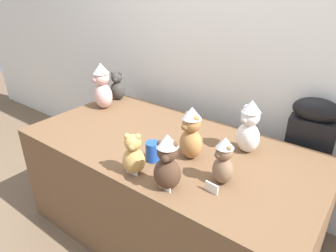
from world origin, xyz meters
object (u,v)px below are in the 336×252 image
object	(u,v)px
teddy_bear_blush	(102,87)
teddy_bear_honey	(134,155)
display_table	(168,190)
teddy_bear_snow	(249,127)
teddy_bear_caramel	(191,134)
instrument_case	(303,167)
party_cup_blue	(153,151)
teddy_bear_cocoa	(167,163)
teddy_bear_mocha	(223,161)
teddy_bear_charcoal	(117,87)

from	to	relation	value
teddy_bear_blush	teddy_bear_honey	bearing A→B (deg)	-13.19
display_table	teddy_bear_snow	bearing A→B (deg)	26.64
teddy_bear_caramel	instrument_case	bearing A→B (deg)	69.07
teddy_bear_snow	party_cup_blue	bearing A→B (deg)	-112.49
teddy_bear_blush	party_cup_blue	distance (m)	0.88
display_table	teddy_bear_cocoa	bearing A→B (deg)	-53.37
teddy_bear_blush	teddy_bear_caramel	distance (m)	0.96
instrument_case	teddy_bear_caramel	bearing A→B (deg)	-132.99
display_table	teddy_bear_cocoa	xyz separation A→B (m)	(0.26, -0.35, 0.50)
instrument_case	teddy_bear_honey	bearing A→B (deg)	-129.54
party_cup_blue	teddy_bear_cocoa	bearing A→B (deg)	-35.14
instrument_case	teddy_bear_mocha	size ratio (longest dim) A/B	3.95
teddy_bear_honey	party_cup_blue	bearing A→B (deg)	56.72
teddy_bear_honey	teddy_bear_caramel	bearing A→B (deg)	30.97
teddy_bear_blush	teddy_bear_snow	world-z (taller)	teddy_bear_blush
teddy_bear_blush	teddy_bear_charcoal	bearing A→B (deg)	122.44
display_table	teddy_bear_honey	size ratio (longest dim) A/B	8.05
instrument_case	teddy_bear_mocha	distance (m)	0.84
display_table	instrument_case	xyz separation A→B (m)	(0.68, 0.59, 0.14)
display_table	teddy_bear_snow	xyz separation A→B (m)	(0.42, 0.21, 0.51)
teddy_bear_honey	teddy_bear_snow	bearing A→B (deg)	23.25
display_table	teddy_bear_honey	xyz separation A→B (m)	(0.05, -0.35, 0.46)
teddy_bear_snow	teddy_bear_cocoa	bearing A→B (deg)	-85.98
display_table	teddy_bear_blush	distance (m)	0.93
instrument_case	teddy_bear_charcoal	world-z (taller)	instrument_case
teddy_bear_charcoal	teddy_bear_cocoa	bearing A→B (deg)	-64.12
instrument_case	teddy_bear_cocoa	bearing A→B (deg)	-119.68
teddy_bear_caramel	teddy_bear_snow	world-z (taller)	teddy_bear_snow
teddy_bear_charcoal	teddy_bear_mocha	size ratio (longest dim) A/B	0.96
teddy_bear_snow	teddy_bear_charcoal	bearing A→B (deg)	-167.10
teddy_bear_honey	teddy_bear_cocoa	xyz separation A→B (m)	(0.21, 0.00, 0.04)
teddy_bear_blush	teddy_bear_cocoa	size ratio (longest dim) A/B	1.21
display_table	teddy_bear_charcoal	world-z (taller)	teddy_bear_charcoal
teddy_bear_blush	teddy_bear_cocoa	distance (m)	1.13
teddy_bear_snow	party_cup_blue	distance (m)	0.56
teddy_bear_blush	teddy_bear_cocoa	xyz separation A→B (m)	(1.01, -0.51, -0.03)
teddy_bear_caramel	teddy_bear_honey	xyz separation A→B (m)	(-0.15, -0.30, -0.04)
display_table	teddy_bear_caramel	distance (m)	0.54
teddy_bear_charcoal	teddy_bear_cocoa	world-z (taller)	teddy_bear_cocoa
teddy_bear_caramel	party_cup_blue	distance (m)	0.23
instrument_case	teddy_bear_honey	xyz separation A→B (m)	(-0.63, -0.94, 0.32)
teddy_bear_honey	teddy_bear_mocha	world-z (taller)	teddy_bear_mocha
teddy_bear_caramel	teddy_bear_honey	bearing A→B (deg)	-99.31
teddy_bear_mocha	party_cup_blue	distance (m)	0.41
display_table	teddy_bear_mocha	xyz separation A→B (m)	(0.45, -0.15, 0.48)
instrument_case	teddy_bear_mocha	bearing A→B (deg)	-113.10
display_table	teddy_bear_charcoal	size ratio (longest dim) A/B	7.66
teddy_bear_caramel	teddy_bear_charcoal	xyz separation A→B (m)	(-0.98, 0.40, -0.04)
teddy_bear_charcoal	teddy_bear_blush	bearing A→B (deg)	-107.48
teddy_bear_mocha	teddy_bear_charcoal	bearing A→B (deg)	-175.52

